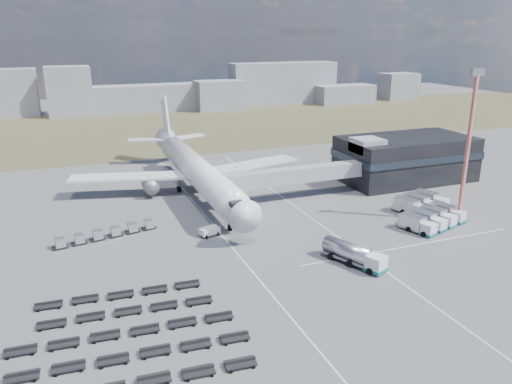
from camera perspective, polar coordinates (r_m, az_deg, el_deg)
name	(u,v)px	position (r m, az deg, el deg)	size (l,w,h in m)	color
ground	(248,250)	(79.45, -0.92, -6.68)	(420.00, 420.00, 0.00)	#565659
grass_strip	(139,129)	(182.52, -13.22, 6.98)	(420.00, 90.00, 0.01)	#46422A
lane_markings	(295,235)	(85.53, 4.53, -4.89)	(47.12, 110.00, 0.01)	silver
terminal	(405,158)	(120.44, 16.67, 3.78)	(30.40, 16.40, 11.00)	black
jet_bridge	(286,176)	(101.21, 3.45, 1.80)	(30.30, 3.80, 7.05)	#939399
airliner	(195,168)	(106.89, -7.04, 2.70)	(51.59, 64.53, 17.62)	white
skyline	(59,95)	(218.89, -21.61, 10.31)	(314.02, 27.26, 22.53)	gray
fuel_tanker	(354,254)	(75.62, 11.12, -7.01)	(6.34, 10.26, 3.26)	white
pushback_tug	(209,232)	(85.01, -5.35, -4.52)	(3.28, 1.85, 1.48)	white
catering_truck	(206,184)	(109.52, -5.74, 0.95)	(3.20, 5.91, 2.57)	white
service_trucks_near	(433,218)	(94.07, 19.56, -2.84)	(13.02, 9.63, 2.58)	white
service_trucks_far	(421,204)	(101.04, 18.37, -1.26)	(10.59, 9.20, 2.72)	white
uld_row	(106,233)	(87.14, -16.73, -4.52)	(17.29, 5.00, 1.58)	black
baggage_dollies	(126,334)	(60.43, -14.68, -15.45)	(26.97, 21.59, 0.79)	black
floodlight_mast	(468,148)	(94.64, 23.03, 4.63)	(2.55, 2.10, 27.22)	red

